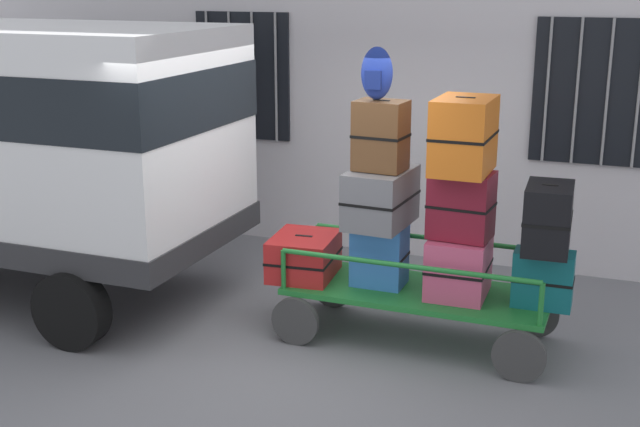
% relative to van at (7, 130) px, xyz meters
% --- Properties ---
extents(ground_plane, '(40.00, 40.00, 0.00)m').
position_rel_van_xyz_m(ground_plane, '(3.20, -0.05, -1.66)').
color(ground_plane, slate).
extents(building_wall, '(12.00, 0.38, 5.00)m').
position_rel_van_xyz_m(building_wall, '(3.21, 2.65, 0.83)').
color(building_wall, silver).
rests_on(building_wall, ground).
extents(van, '(4.55, 2.21, 2.70)m').
position_rel_van_xyz_m(van, '(0.00, 0.00, 0.00)').
color(van, white).
rests_on(van, ground).
extents(luggage_cart, '(2.38, 1.00, 0.49)m').
position_rel_van_xyz_m(luggage_cart, '(4.21, 0.20, -1.28)').
color(luggage_cart, '#1E722D').
rests_on(luggage_cart, ground).
extents(cart_railing, '(2.26, 0.87, 0.38)m').
position_rel_van_xyz_m(cart_railing, '(4.21, 0.20, -0.87)').
color(cart_railing, '#1E722D').
rests_on(cart_railing, luggage_cart).
extents(suitcase_left_bottom, '(0.62, 0.73, 0.39)m').
position_rel_van_xyz_m(suitcase_left_bottom, '(3.14, 0.17, -0.99)').
color(suitcase_left_bottom, '#B21E1E').
rests_on(suitcase_left_bottom, luggage_cart).
extents(suitcase_midleft_bottom, '(0.47, 0.35, 0.56)m').
position_rel_van_xyz_m(suitcase_midleft_bottom, '(3.85, 0.21, -0.90)').
color(suitcase_midleft_bottom, '#3372C6').
rests_on(suitcase_midleft_bottom, luggage_cart).
extents(suitcase_midleft_middle, '(0.53, 0.76, 0.50)m').
position_rel_van_xyz_m(suitcase_midleft_middle, '(3.85, 0.21, -0.37)').
color(suitcase_midleft_middle, slate).
rests_on(suitcase_midleft_middle, suitcase_midleft_bottom).
extents(suitcase_midleft_top, '(0.46, 0.36, 0.60)m').
position_rel_van_xyz_m(suitcase_midleft_top, '(3.85, 0.17, 0.18)').
color(suitcase_midleft_top, brown).
rests_on(suitcase_midleft_top, suitcase_midleft_middle).
extents(suitcase_center_bottom, '(0.52, 0.62, 0.52)m').
position_rel_van_xyz_m(suitcase_center_bottom, '(4.56, 0.22, -0.92)').
color(suitcase_center_bottom, '#CC4C72').
rests_on(suitcase_center_bottom, luggage_cart).
extents(suitcase_center_middle, '(0.55, 0.42, 0.58)m').
position_rel_van_xyz_m(suitcase_center_middle, '(4.56, 0.20, -0.37)').
color(suitcase_center_middle, maroon).
rests_on(suitcase_center_middle, suitcase_center_bottom).
extents(suitcase_center_top, '(0.46, 0.67, 0.62)m').
position_rel_van_xyz_m(suitcase_center_top, '(4.56, 0.17, 0.23)').
color(suitcase_center_top, orange).
rests_on(suitcase_center_top, suitcase_center_middle).
extents(suitcase_midright_bottom, '(0.50, 0.28, 0.49)m').
position_rel_van_xyz_m(suitcase_midright_bottom, '(5.28, 0.20, -0.94)').
color(suitcase_midright_bottom, '#0F5960').
rests_on(suitcase_midright_bottom, luggage_cart).
extents(suitcase_midright_middle, '(0.41, 0.59, 0.56)m').
position_rel_van_xyz_m(suitcase_midright_middle, '(5.28, 0.22, -0.42)').
color(suitcase_midright_middle, black).
rests_on(suitcase_midright_middle, suitcase_midright_bottom).
extents(backpack, '(0.27, 0.22, 0.44)m').
position_rel_van_xyz_m(backpack, '(3.81, 0.16, 0.70)').
color(backpack, navy).
rests_on(backpack, suitcase_midleft_top).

